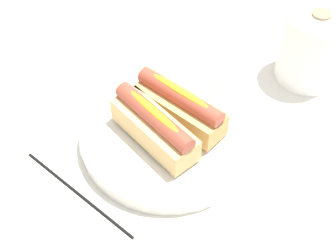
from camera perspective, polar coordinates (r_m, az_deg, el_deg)
The scene contains 7 objects.
ground_plane at distance 0.82m, azimuth 0.25°, elevation -1.66°, with size 2.40×2.40×0.00m, color silver.
serving_bowl at distance 0.80m, azimuth -0.00°, elevation -1.65°, with size 0.27×0.27×0.03m.
hotdog_front at distance 0.75m, azimuth -1.53°, elevation -0.66°, with size 0.16×0.08×0.06m.
hotdog_back at distance 0.78m, azimuth 1.48°, elevation 1.42°, with size 0.16×0.10×0.06m.
water_glass at distance 0.67m, azimuth 7.29°, elevation -12.82°, with size 0.07×0.07×0.09m.
paper_towel_roll at distance 0.91m, azimuth 15.65°, elevation 7.97°, with size 0.11×0.11×0.13m.
chopstick_near at distance 0.76m, azimuth -9.96°, elevation -7.99°, with size 0.01×0.01×0.22m, color black.
Camera 1 is at (0.45, -0.27, 0.62)m, focal length 54.88 mm.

